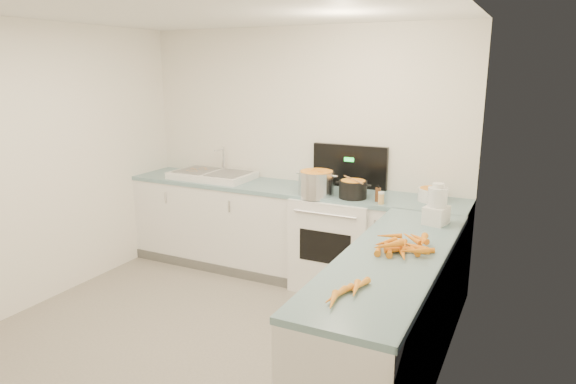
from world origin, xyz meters
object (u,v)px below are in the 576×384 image
at_px(stove, 338,239).
at_px(steel_pot, 316,184).
at_px(mixing_bowl, 432,195).
at_px(black_pot, 353,190).
at_px(spice_jar, 381,199).
at_px(food_processor, 437,207).
at_px(sink, 213,175).
at_px(extract_bottle, 378,195).

bearing_deg(stove, steel_pot, -135.63).
distance_m(stove, mixing_bowl, 1.00).
xyz_separation_m(black_pot, mixing_bowl, (0.67, 0.21, -0.01)).
relative_size(black_pot, spice_jar, 2.77).
bearing_deg(stove, food_processor, -30.64).
bearing_deg(stove, black_pot, -34.36).
bearing_deg(spice_jar, mixing_bowl, 38.51).
xyz_separation_m(sink, extract_bottle, (1.87, -0.16, 0.02)).
xyz_separation_m(steel_pot, extract_bottle, (0.59, 0.01, -0.04)).
bearing_deg(food_processor, spice_jar, 144.59).
xyz_separation_m(black_pot, food_processor, (0.83, -0.48, 0.07)).
height_order(black_pot, mixing_bowl, black_pot).
height_order(steel_pot, food_processor, food_processor).
xyz_separation_m(mixing_bowl, food_processor, (0.16, -0.69, 0.08)).
xyz_separation_m(stove, extract_bottle, (0.42, -0.15, 0.53)).
distance_m(steel_pot, extract_bottle, 0.59).
bearing_deg(steel_pot, sink, 172.16).
height_order(sink, black_pot, sink).
bearing_deg(food_processor, black_pot, 150.22).
height_order(stove, black_pot, stove).
bearing_deg(mixing_bowl, steel_pot, -166.34).
bearing_deg(black_pot, spice_jar, -17.46).
xyz_separation_m(steel_pot, mixing_bowl, (1.02, 0.25, -0.04)).
bearing_deg(sink, extract_bottle, -4.95).
xyz_separation_m(mixing_bowl, extract_bottle, (-0.43, -0.23, 0.00)).
bearing_deg(spice_jar, stove, 155.46).
relative_size(stove, food_processor, 4.29).
xyz_separation_m(sink, steel_pot, (1.29, -0.18, 0.06)).
bearing_deg(steel_pot, food_processor, -20.44).
distance_m(stove, extract_bottle, 0.69).
distance_m(mixing_bowl, food_processor, 0.71).
bearing_deg(stove, sink, 179.38).
relative_size(stove, black_pot, 5.36).
xyz_separation_m(stove, food_processor, (1.01, -0.60, 0.60)).
relative_size(extract_bottle, spice_jar, 1.36).
xyz_separation_m(sink, black_pot, (1.63, -0.14, 0.03)).
xyz_separation_m(sink, spice_jar, (1.92, -0.23, 0.01)).
relative_size(mixing_bowl, food_processor, 0.80).
relative_size(black_pot, mixing_bowl, 1.01).
relative_size(stove, mixing_bowl, 5.40).
bearing_deg(steel_pot, extract_bottle, 1.42).
height_order(extract_bottle, spice_jar, extract_bottle).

